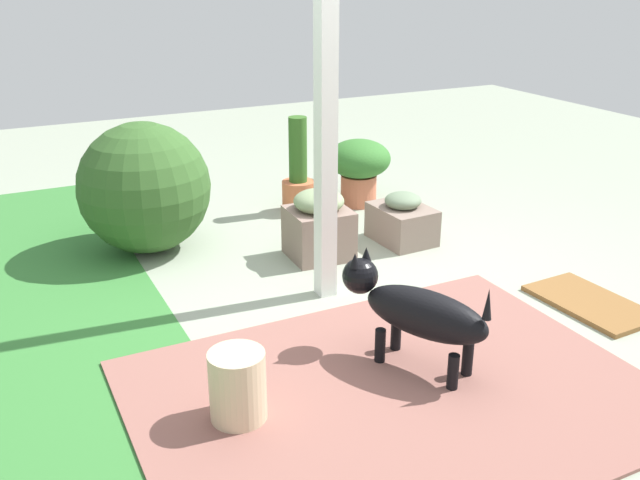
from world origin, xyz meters
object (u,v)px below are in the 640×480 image
(dog, at_px, (415,310))
(stone_planter_near, at_px, (319,225))
(stone_planter_nearest, at_px, (402,220))
(round_shrub, at_px, (144,188))
(terracotta_pot_tall, at_px, (298,179))
(porch_pillar, at_px, (326,112))
(terracotta_pot_broad, at_px, (359,165))
(ceramic_urn, at_px, (238,387))
(doormat, at_px, (590,303))

(dog, bearing_deg, stone_planter_near, -8.21)
(dog, bearing_deg, stone_planter_nearest, -30.79)
(round_shrub, relative_size, terracotta_pot_tall, 1.17)
(stone_planter_nearest, height_order, dog, dog)
(porch_pillar, relative_size, stone_planter_near, 4.68)
(stone_planter_nearest, height_order, round_shrub, round_shrub)
(stone_planter_near, height_order, terracotta_pot_tall, terracotta_pot_tall)
(terracotta_pot_broad, bearing_deg, ceramic_urn, 140.73)
(terracotta_pot_broad, distance_m, dog, 2.58)
(porch_pillar, relative_size, ceramic_urn, 6.58)
(terracotta_pot_tall, distance_m, dog, 2.48)
(porch_pillar, distance_m, dog, 1.25)
(round_shrub, height_order, terracotta_pot_tall, round_shrub)
(porch_pillar, xyz_separation_m, ceramic_urn, (-0.99, 0.93, -0.96))
(terracotta_pot_broad, bearing_deg, round_shrub, 96.52)
(stone_planter_nearest, distance_m, stone_planter_near, 0.68)
(stone_planter_nearest, bearing_deg, round_shrub, 68.52)
(ceramic_urn, bearing_deg, stone_planter_near, -37.11)
(stone_planter_near, height_order, dog, dog)
(stone_planter_nearest, distance_m, dog, 1.74)
(round_shrub, bearing_deg, doormat, -133.85)
(stone_planter_near, relative_size, round_shrub, 0.53)
(stone_planter_nearest, bearing_deg, terracotta_pot_tall, 22.74)
(porch_pillar, distance_m, round_shrub, 1.59)
(stone_planter_near, height_order, doormat, stone_planter_near)
(porch_pillar, distance_m, stone_planter_nearest, 1.43)
(porch_pillar, bearing_deg, ceramic_urn, 136.61)
(porch_pillar, distance_m, stone_planter_near, 1.08)
(stone_planter_near, distance_m, round_shrub, 1.24)
(dog, height_order, ceramic_urn, dog)
(ceramic_urn, bearing_deg, porch_pillar, -43.39)
(terracotta_pot_tall, bearing_deg, stone_planter_nearest, -157.26)
(terracotta_pot_broad, distance_m, doormat, 2.31)
(terracotta_pot_tall, height_order, doormat, terracotta_pot_tall)
(dog, xyz_separation_m, ceramic_urn, (-0.03, 0.94, -0.15))
(dog, relative_size, doormat, 1.09)
(stone_planter_near, xyz_separation_m, round_shrub, (0.66, 1.02, 0.23))
(round_shrub, relative_size, ceramic_urn, 2.66)
(terracotta_pot_broad, bearing_deg, porch_pillar, 143.92)
(stone_planter_nearest, bearing_deg, stone_planter_near, 89.22)
(round_shrub, bearing_deg, terracotta_pot_broad, -83.48)
(terracotta_pot_tall, height_order, terracotta_pot_broad, terracotta_pot_tall)
(round_shrub, bearing_deg, porch_pillar, -146.54)
(ceramic_urn, xyz_separation_m, doormat, (0.13, -2.28, -0.16))
(stone_planter_near, xyz_separation_m, terracotta_pot_broad, (0.87, -0.80, 0.11))
(dog, bearing_deg, doormat, -85.64)
(porch_pillar, xyz_separation_m, terracotta_pot_broad, (1.41, -1.03, -0.79))
(porch_pillar, height_order, dog, porch_pillar)
(terracotta_pot_broad, relative_size, ceramic_urn, 1.61)
(round_shrub, height_order, ceramic_urn, round_shrub)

